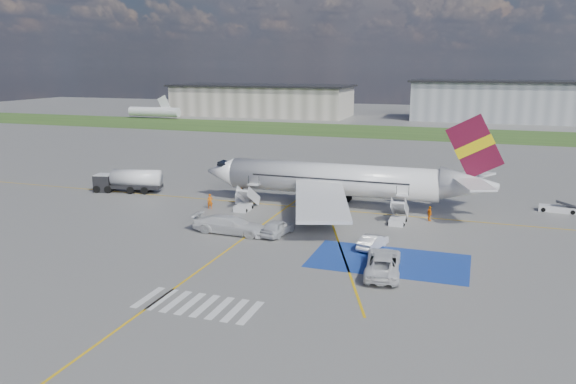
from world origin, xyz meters
name	(u,v)px	position (x,y,z in m)	size (l,w,h in m)	color
ground	(297,237)	(0.00, 0.00, 0.00)	(400.00, 400.00, 0.00)	#60605E
grass_strip	(410,133)	(0.00, 95.00, 0.01)	(400.00, 30.00, 0.01)	#2D4C1E
taxiway_line_main	(327,209)	(0.00, 12.00, 0.01)	(120.00, 0.20, 0.01)	gold
taxiway_line_cross	(208,264)	(-5.00, -10.00, 0.01)	(0.20, 60.00, 0.01)	gold
taxiway_line_diag	(327,209)	(0.00, 12.00, 0.01)	(0.20, 60.00, 0.01)	gold
staging_box	(389,261)	(10.00, -4.00, 0.01)	(14.00, 8.00, 0.01)	navy
crosswalk	(198,305)	(-1.80, -18.00, 0.01)	(9.00, 4.00, 0.01)	silver
terminal_west	(262,101)	(-55.00, 130.00, 5.00)	(60.00, 22.00, 10.00)	gray
terminal_centre	(492,102)	(20.00, 135.00, 6.00)	(48.00, 18.00, 12.00)	gray
airliner	(344,180)	(1.51, 14.00, 3.39)	(36.81, 32.95, 11.92)	silver
airstairs_fwd	(245,205)	(-9.50, 8.70, 0.62)	(1.90, 5.20, 3.60)	silver
airstairs_aft	(398,218)	(9.00, 8.70, 0.62)	(1.90, 5.20, 3.60)	silver
fuel_tanker	(129,183)	(-28.46, 12.46, 1.33)	(9.54, 4.30, 3.16)	black
gpu_cart	(243,199)	(-10.69, 11.03, 0.66)	(1.85, 1.29, 1.46)	silver
belt_loader	(558,209)	(26.48, 19.80, 0.34)	(4.64, 2.04, 1.36)	silver
car_silver_a	(278,227)	(-2.13, 0.14, 0.82)	(1.93, 4.81, 1.64)	silver
car_silver_b	(373,242)	(7.99, -1.02, 0.71)	(1.50, 4.31, 1.42)	#BABCC2
van_white_a	(383,259)	(9.94, -6.93, 1.15)	(2.83, 6.13, 2.30)	silver
van_white_b	(231,222)	(-6.98, -0.82, 1.23)	(2.55, 6.28, 2.46)	silver
crew_fwd	(210,201)	(-13.60, 7.65, 0.93)	(0.68, 0.45, 1.87)	#DD5D0B
crew_nose	(241,193)	(-12.02, 13.36, 0.87)	(0.85, 0.66, 1.75)	orange
crew_aft	(430,214)	(12.24, 10.75, 0.85)	(1.00, 0.42, 1.71)	orange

